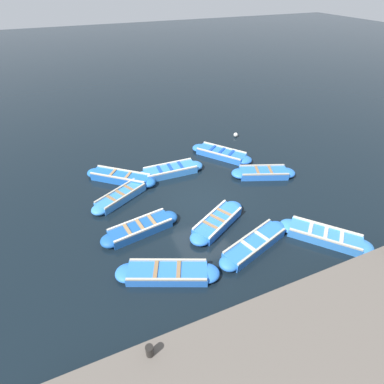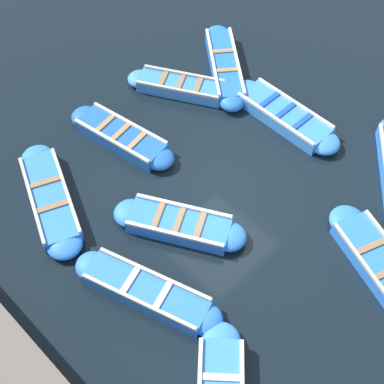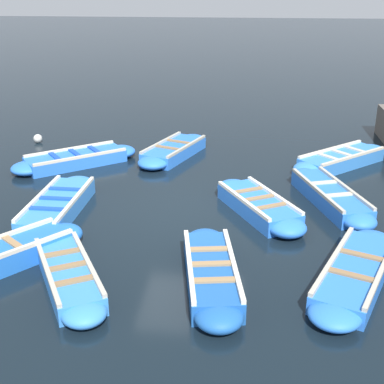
# 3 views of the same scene
# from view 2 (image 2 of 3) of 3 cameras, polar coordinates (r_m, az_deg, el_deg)

# --- Properties ---
(ground_plane) EXTENTS (120.00, 120.00, 0.00)m
(ground_plane) POSITION_cam_2_polar(r_m,az_deg,el_deg) (13.35, 3.17, -0.06)
(ground_plane) COLOR black
(boat_tucked) EXTENTS (2.95, 3.36, 0.46)m
(boat_tucked) POSITION_cam_2_polar(r_m,az_deg,el_deg) (16.31, 3.48, 13.29)
(boat_tucked) COLOR blue
(boat_tucked) RESTS_ON ground
(boat_inner_gap) EXTENTS (1.79, 3.61, 0.43)m
(boat_inner_gap) POSITION_cam_2_polar(r_m,az_deg,el_deg) (11.76, -4.83, -10.54)
(boat_inner_gap) COLOR blue
(boat_inner_gap) RESTS_ON ground
(boat_far_corner) EXTENTS (2.01, 3.41, 0.41)m
(boat_far_corner) POSITION_cam_2_polar(r_m,az_deg,el_deg) (12.77, 19.28, -7.09)
(boat_far_corner) COLOR blue
(boat_far_corner) RESTS_ON ground
(boat_stern_in) EXTENTS (2.18, 3.16, 0.40)m
(boat_stern_in) POSITION_cam_2_polar(r_m,az_deg,el_deg) (15.66, -1.21, 11.18)
(boat_stern_in) COLOR #3884E0
(boat_stern_in) RESTS_ON ground
(boat_drifting) EXTENTS (2.27, 3.22, 0.43)m
(boat_drifting) POSITION_cam_2_polar(r_m,az_deg,el_deg) (12.57, -1.38, -3.50)
(boat_drifting) COLOR blue
(boat_drifting) RESTS_ON ground
(boat_near_quay) EXTENTS (1.00, 3.62, 0.43)m
(boat_near_quay) POSITION_cam_2_polar(r_m,az_deg,el_deg) (15.01, 9.79, 8.03)
(boat_near_quay) COLOR #3884E0
(boat_near_quay) RESTS_ON ground
(boat_alongside) EXTENTS (2.21, 3.68, 0.40)m
(boat_alongside) POSITION_cam_2_polar(r_m,az_deg,el_deg) (13.47, -14.87, -0.65)
(boat_alongside) COLOR blue
(boat_alongside) RESTS_ON ground
(boat_end_of_row) EXTENTS (1.29, 3.41, 0.43)m
(boat_end_of_row) POSITION_cam_2_polar(r_m,az_deg,el_deg) (14.38, -7.55, 5.85)
(boat_end_of_row) COLOR #1E59AD
(boat_end_of_row) RESTS_ON ground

